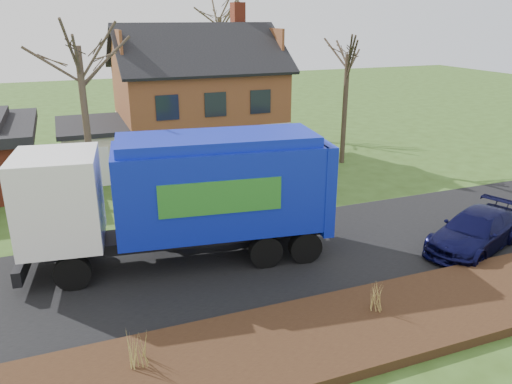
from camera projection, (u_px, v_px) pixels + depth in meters
name	position (u px, v px, depth m)	size (l,w,h in m)	color
ground	(247.00, 260.00, 18.35)	(120.00, 120.00, 0.00)	#314B19
road	(247.00, 260.00, 18.35)	(80.00, 7.00, 0.02)	black
mulch_verge	(315.00, 338.00, 13.65)	(80.00, 3.50, 0.30)	black
main_house	(189.00, 95.00, 29.74)	(12.95, 8.95, 9.26)	beige
garbage_truck	(187.00, 191.00, 17.53)	(11.07, 4.27, 4.62)	black
silver_sedan	(197.00, 206.00, 21.18)	(1.81, 5.18, 1.71)	#9FA1A7
navy_wagon	(475.00, 231.00, 19.04)	(2.05, 5.04, 1.46)	black
tree_front_west	(74.00, 19.00, 20.63)	(3.41, 3.41, 10.15)	#46382A
tree_front_east	(349.00, 35.00, 28.08)	(3.31, 3.31, 9.18)	#3E3125
tree_back	(219.00, 1.00, 36.69)	(3.60, 3.60, 11.41)	#453A29
grass_clump_west	(137.00, 347.00, 12.25)	(0.37, 0.31, 0.99)	#9B8B44
grass_clump_mid	(374.00, 294.00, 14.59)	(0.35, 0.29, 0.97)	#A9904A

